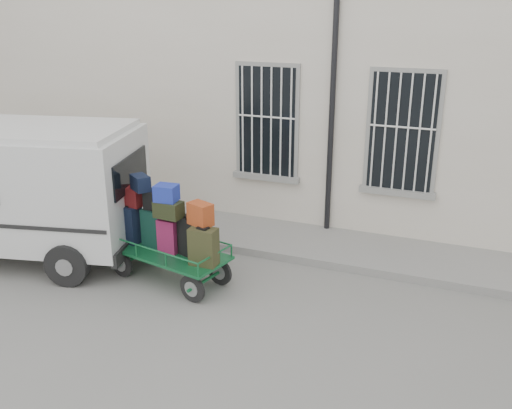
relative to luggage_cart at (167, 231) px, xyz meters
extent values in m
plane|color=slate|center=(1.06, 0.05, -0.91)|extent=(80.00, 80.00, 0.00)
cube|color=beige|center=(1.06, 5.55, 2.09)|extent=(24.00, 5.00, 6.00)
cylinder|color=black|center=(2.01, 2.97, 1.89)|extent=(0.11, 0.11, 5.60)
cube|color=black|center=(0.66, 3.03, 1.34)|extent=(1.20, 0.08, 2.20)
cube|color=gray|center=(0.66, 3.01, 0.18)|extent=(1.45, 0.22, 0.12)
cube|color=black|center=(3.36, 3.03, 1.34)|extent=(1.20, 0.08, 2.20)
cube|color=gray|center=(3.36, 3.01, 0.18)|extent=(1.45, 0.22, 0.12)
cube|color=gray|center=(1.06, 2.25, -0.83)|extent=(24.00, 1.70, 0.15)
cylinder|color=black|center=(-0.83, -0.19, -0.67)|extent=(0.47, 0.16, 0.47)
cylinder|color=gray|center=(-0.83, -0.19, -0.67)|extent=(0.27, 0.14, 0.26)
cylinder|color=black|center=(-0.68, 0.51, -0.67)|extent=(0.47, 0.16, 0.47)
cylinder|color=gray|center=(-0.68, 0.51, -0.67)|extent=(0.27, 0.14, 0.26)
cylinder|color=black|center=(0.74, -0.53, -0.67)|extent=(0.47, 0.16, 0.47)
cylinder|color=gray|center=(0.74, -0.53, -0.67)|extent=(0.27, 0.14, 0.26)
cylinder|color=black|center=(0.89, 0.17, -0.67)|extent=(0.47, 0.16, 0.47)
cylinder|color=gray|center=(0.89, 0.17, -0.67)|extent=(0.27, 0.14, 0.26)
cube|color=#166234|center=(0.03, -0.01, -0.39)|extent=(2.23, 1.37, 0.05)
cylinder|color=#166234|center=(-1.22, 0.26, -0.25)|extent=(0.28, 0.10, 0.53)
cube|color=black|center=(-0.82, 0.12, -0.03)|extent=(0.45, 0.33, 0.67)
cube|color=black|center=(-0.82, 0.12, 0.32)|extent=(0.19, 0.17, 0.03)
cube|color=#0C2C25|center=(-0.30, 0.07, -0.02)|extent=(0.43, 0.31, 0.68)
cube|color=black|center=(-0.30, 0.07, 0.33)|extent=(0.18, 0.15, 0.03)
cube|color=maroon|center=(0.04, -0.01, -0.07)|extent=(0.35, 0.25, 0.59)
cube|color=black|center=(0.04, -0.01, 0.24)|extent=(0.16, 0.14, 0.03)
cube|color=black|center=(0.45, 0.01, -0.03)|extent=(0.46, 0.35, 0.67)
cube|color=black|center=(0.45, 0.01, 0.32)|extent=(0.19, 0.15, 0.03)
cube|color=#2E3219|center=(0.81, -0.24, -0.05)|extent=(0.44, 0.27, 0.62)
cube|color=black|center=(0.81, -0.24, 0.27)|extent=(0.20, 0.17, 0.03)
cube|color=#5E1216|center=(-0.76, 0.18, 0.47)|extent=(0.44, 0.33, 0.33)
cube|color=black|center=(-0.19, 0.14, 0.48)|extent=(0.53, 0.29, 0.32)
cube|color=black|center=(0.12, -0.09, 0.44)|extent=(0.48, 0.32, 0.27)
cube|color=maroon|center=(0.70, -0.09, 0.44)|extent=(0.46, 0.38, 0.37)
cube|color=black|center=(-0.51, 0.09, 0.77)|extent=(0.44, 0.41, 0.26)
cube|color=#154496|center=(0.08, -0.07, 0.71)|extent=(0.38, 0.32, 0.27)
cube|color=silver|center=(-3.27, -0.15, 0.50)|extent=(5.18, 3.11, 1.98)
cube|color=black|center=(-0.90, 0.39, 0.83)|extent=(0.39, 1.51, 0.61)
cube|color=black|center=(-0.91, 0.38, -0.44)|extent=(0.56, 2.01, 0.24)
cube|color=white|center=(-0.87, 0.39, -0.18)|extent=(0.14, 0.46, 0.13)
cylinder|color=black|center=(-1.49, -0.79, -0.53)|extent=(0.78, 0.40, 0.75)
cylinder|color=black|center=(-1.94, 1.19, -0.53)|extent=(0.78, 0.40, 0.75)
camera|label=1|loc=(4.68, -7.70, 3.66)|focal=40.00mm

